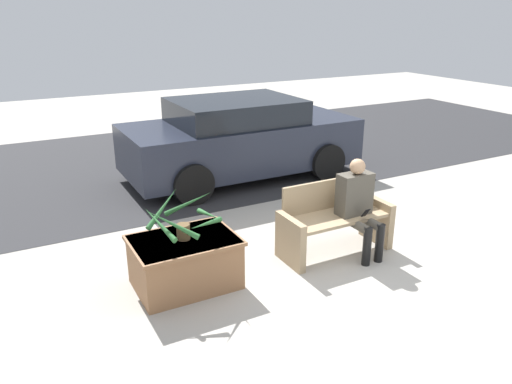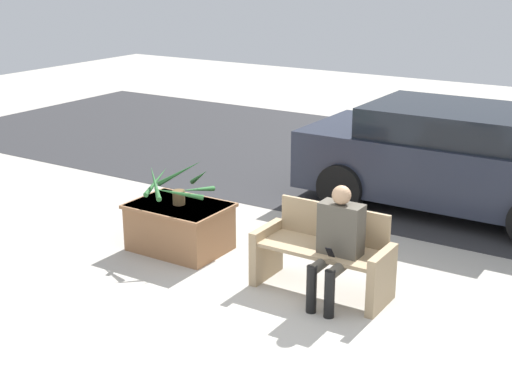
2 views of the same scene
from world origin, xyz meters
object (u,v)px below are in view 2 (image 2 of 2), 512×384
Objects in this scene: person_seated at (337,239)px; parked_car at (454,159)px; bench at (324,254)px; potted_plant at (178,186)px; planter_box at (180,225)px.

person_seated is 3.43m from parked_car.
person_seated is at bearing -91.38° from parked_car.
bench is 0.34× the size of parked_car.
bench is 3.28m from parked_car.
bench is at bearing -95.43° from parked_car.
potted_plant is at bearing -125.35° from parked_car.
bench is 1.17× the size of person_seated.
bench is 1.25× the size of planter_box.
planter_box is (-2.18, 0.25, -0.38)m from person_seated.
person_seated is 2.19m from potted_plant.
bench is at bearing -2.28° from planter_box.
parked_car reaches higher than bench.
parked_car is at bearing 54.65° from potted_plant.
bench is 1.69× the size of potted_plant.
planter_box is at bearing -125.45° from parked_car.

